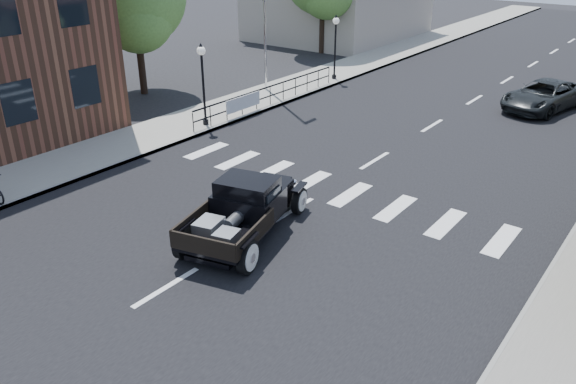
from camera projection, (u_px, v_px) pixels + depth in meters
The scene contains 12 objects.
ground at pixel (249, 238), 15.42m from camera, with size 120.00×120.00×0.00m, color black.
road at pixel (459, 110), 26.22m from camera, with size 14.00×80.00×0.02m, color black.
road_markings at pixel (411, 139), 22.63m from camera, with size 12.00×60.00×0.06m, color silver, non-canonical shape.
sidewalk_left at pixel (310, 81), 30.84m from camera, with size 3.00×80.00×0.15m, color #98968A.
low_building_left at pixel (339, 3), 42.72m from camera, with size 10.00×12.00×5.00m, color #A4998A.
railing at pixel (270, 94), 26.34m from camera, with size 0.08×10.00×1.00m, color black, non-canonical shape.
banner at pixel (243, 108), 24.94m from camera, with size 0.04×2.20×0.60m, color silver, non-canonical shape.
lamp_post_b at pixel (203, 85), 23.11m from camera, with size 0.36×0.36×3.39m, color black, non-canonical shape.
lamp_post_c at pixel (335, 47), 30.31m from camera, with size 0.36×0.36×3.39m, color black, non-canonical shape.
big_tree_near at pixel (136, 20), 27.27m from camera, with size 4.99×4.99×7.33m, color #487532, non-canonical shape.
hotrod_pickup at pixel (245, 209), 15.20m from camera, with size 2.21×4.73×1.64m, color black, non-canonical shape.
second_car at pixel (544, 96), 25.92m from camera, with size 2.21×4.79×1.33m, color black.
Camera 1 is at (8.95, -10.04, 7.72)m, focal length 35.00 mm.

